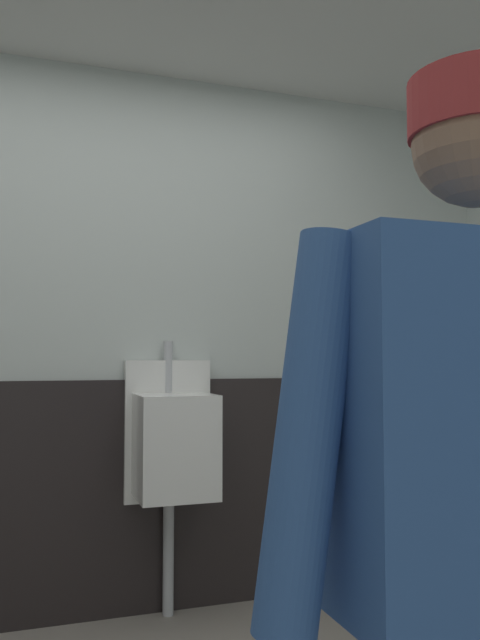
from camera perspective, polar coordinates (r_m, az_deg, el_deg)
name	(u,v)px	position (r m, az deg, el deg)	size (l,w,h in m)	color
wall_back	(89,336)	(3.04, -13.33, -1.41)	(4.77, 0.12, 2.53)	silver
wainscot_band_back	(89,499)	(3.03, -13.39, -15.33)	(4.17, 0.03, 1.06)	black
urinal_solo	(173,444)	(2.91, -5.98, -10.99)	(0.40, 0.34, 1.24)	white
soap_dispenser	(393,343)	(3.46, 13.51, -2.01)	(0.10, 0.07, 0.18)	silver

